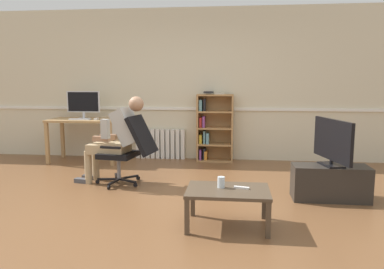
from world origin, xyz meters
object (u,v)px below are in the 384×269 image
bookshelf (213,128)px  tv_stand (330,183)px  imac_monitor (83,103)px  coffee_table (228,194)px  computer_desk (85,125)px  drinking_glass (221,182)px  radiator (160,144)px  tv_screen (332,142)px  keyboard (80,119)px  spare_remote (242,188)px  computer_mouse (96,119)px  person_seated (116,137)px  office_chair (129,147)px

bookshelf → tv_stand: 2.58m
imac_monitor → coffee_table: size_ratio=0.75×
computer_desk → drinking_glass: bearing=-47.1°
radiator → tv_screen: bearing=-40.6°
imac_monitor → drinking_glass: (2.53, -2.75, -0.61)m
bookshelf → keyboard: bearing=-169.1°
computer_desk → spare_remote: 3.80m
keyboard → tv_stand: size_ratio=0.41×
computer_mouse → tv_screen: 3.86m
radiator → computer_desk: bearing=-162.8°
tv_screen → coffee_table: (-1.21, -0.97, -0.38)m
radiator → computer_mouse: bearing=-153.2°
tv_screen → spare_remote: 1.46m
bookshelf → drinking_glass: (0.25, -2.96, -0.16)m
bookshelf → tv_screen: size_ratio=1.47×
keyboard → tv_stand: bearing=-23.0°
radiator → person_seated: bearing=-98.6°
office_chair → drinking_glass: size_ratio=8.77×
imac_monitor → office_chair: bearing=-49.7°
computer_mouse → tv_stand: computer_mouse is taller
keyboard → spare_remote: 3.73m
coffee_table → person_seated: bearing=138.6°
radiator → drinking_glass: bearing=-68.3°
keyboard → spare_remote: bearing=-43.1°
radiator → spare_remote: 3.38m
bookshelf → drinking_glass: size_ratio=11.32×
radiator → bookshelf: bearing=-5.7°
tv_screen → computer_desk: bearing=51.6°
tv_stand → drinking_glass: drinking_glass is taller
tv_screen → spare_remote: size_ratio=5.60×
computer_desk → computer_mouse: bearing=-25.5°
drinking_glass → spare_remote: bearing=-1.9°
imac_monitor → bookshelf: imac_monitor is taller
computer_desk → bookshelf: 2.25m
tv_screen → coffee_table: tv_screen is taller
radiator → coffee_table: size_ratio=1.13×
computer_desk → radiator: computer_desk is taller
computer_mouse → bookshelf: 2.02m
computer_desk → imac_monitor: size_ratio=2.04×
tv_screen → keyboard: bearing=53.5°
tv_stand → tv_screen: size_ratio=1.05×
computer_desk → tv_stand: computer_desk is taller
computer_mouse → coffee_table: computer_mouse is taller
tv_stand → keyboard: bearing=157.0°
tv_stand → coffee_table: 1.55m
coffee_table → imac_monitor: bearing=133.0°
computer_desk → office_chair: 1.82m
tv_stand → coffee_table: (-1.21, -0.97, 0.12)m
computer_desk → coffee_table: 3.74m
bookshelf → imac_monitor: bearing=-174.6°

